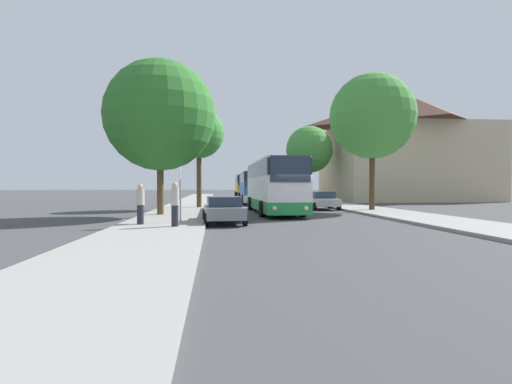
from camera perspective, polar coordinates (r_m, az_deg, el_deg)
ground_plane at (r=22.88m, az=5.70°, el=-3.84°), size 300.00×300.00×0.00m
sidewalk_left at (r=22.55m, az=-12.05°, el=-3.73°), size 4.00×120.00×0.15m
sidewalk_right at (r=25.23m, az=21.50°, el=-3.28°), size 4.00×120.00×0.15m
building_right_background at (r=54.87m, az=20.29°, el=6.06°), size 18.32×14.73×13.70m
bus_front at (r=27.50m, az=2.50°, el=0.92°), size 2.88×11.92×3.55m
bus_middle at (r=42.75m, az=-0.38°, el=0.73°), size 3.04×12.22×3.26m
bus_rear at (r=57.55m, az=-1.57°, el=0.83°), size 3.02×10.57×3.34m
parked_car_left_curb at (r=19.84m, az=-4.63°, el=-2.49°), size 2.19×4.18×1.36m
parked_car_right_near at (r=32.03m, az=9.48°, el=-1.16°), size 2.09×4.01×1.41m
bus_stop_sign at (r=19.71m, az=-10.76°, el=0.67°), size 0.08×0.45×2.69m
pedestrian_waiting_near at (r=18.75m, az=-16.19°, el=-1.62°), size 0.36×0.36×1.83m
pedestrian_waiting_far at (r=17.45m, az=-11.51°, el=-1.67°), size 0.36×0.36×1.90m
tree_left_near at (r=32.86m, az=-8.16°, el=8.26°), size 4.06×4.06×8.02m
tree_left_far at (r=25.24m, az=-13.55°, el=10.58°), size 6.70×6.70×9.35m
tree_right_near at (r=30.58m, az=16.29°, el=10.33°), size 6.16×6.16×9.86m
tree_right_mid at (r=48.68m, az=7.63°, el=6.02°), size 5.63×5.63×8.90m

